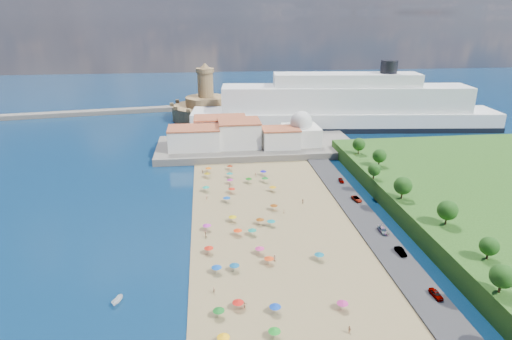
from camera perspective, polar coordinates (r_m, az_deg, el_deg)
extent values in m
plane|color=#071938|center=(128.22, -0.45, -7.29)|extent=(700.00, 700.00, 0.00)
cube|color=#59544C|center=(196.07, 0.07, 3.11)|extent=(90.00, 36.00, 3.00)
cube|color=#59544C|center=(228.51, -6.50, 5.40)|extent=(18.00, 70.00, 2.40)
cube|color=#59544C|center=(289.18, -26.55, 6.56)|extent=(199.03, 34.77, 2.60)
cube|color=silver|center=(189.31, -8.24, 4.16)|extent=(22.00, 14.00, 9.00)
cube|color=silver|center=(191.44, -2.24, 4.85)|extent=(18.00, 16.00, 11.00)
cube|color=silver|center=(190.24, 3.29, 4.27)|extent=(16.00, 12.00, 8.00)
cube|color=silver|center=(202.71, -4.78, 5.53)|extent=(24.00, 14.00, 10.00)
cube|color=silver|center=(195.96, 5.98, 4.67)|extent=(16.00, 16.00, 8.00)
sphere|color=silver|center=(194.44, 6.04, 6.37)|extent=(10.00, 10.00, 10.00)
cylinder|color=silver|center=(193.57, 6.09, 7.46)|extent=(1.20, 1.20, 1.60)
cylinder|color=#9B7B4D|center=(257.02, -6.61, 7.70)|extent=(40.00, 40.00, 8.00)
cylinder|color=#9B7B4D|center=(255.70, -6.67, 9.12)|extent=(24.00, 24.00, 5.00)
cylinder|color=#9B7B4D|center=(254.06, -6.76, 11.22)|extent=(9.00, 9.00, 14.00)
cylinder|color=#9B7B4D|center=(252.92, -6.83, 13.05)|extent=(10.40, 10.40, 2.40)
cone|color=#9B7B4D|center=(252.61, -6.86, 13.66)|extent=(6.00, 6.00, 3.00)
cube|color=black|center=(239.14, 11.54, 5.81)|extent=(166.17, 40.78, 2.65)
cube|color=white|center=(238.30, 11.60, 6.65)|extent=(165.14, 40.28, 9.81)
cube|color=white|center=(235.95, 11.80, 9.35)|extent=(132.15, 32.66, 13.08)
cube|color=white|center=(234.36, 11.97, 11.70)|extent=(77.47, 22.85, 6.54)
cylinder|color=black|center=(239.31, 17.31, 13.00)|extent=(8.72, 8.72, 6.54)
cylinder|color=gray|center=(121.46, -0.51, -8.29)|extent=(0.07, 0.07, 2.00)
cone|color=#0D7F69|center=(121.03, -0.51, -7.91)|extent=(2.50, 2.50, 0.60)
cylinder|color=gray|center=(96.23, 11.44, -17.31)|extent=(0.07, 0.07, 2.00)
cone|color=#B02571|center=(95.69, 11.48, -16.88)|extent=(2.50, 2.50, 0.60)
cylinder|color=gray|center=(156.65, -3.48, -1.53)|extent=(0.07, 0.07, 2.00)
cone|color=#9F2273|center=(156.32, -3.48, -1.22)|extent=(2.50, 2.50, 0.60)
cylinder|color=gray|center=(112.82, 0.50, -10.71)|extent=(0.07, 0.07, 2.00)
cone|color=#C32974|center=(112.36, 0.50, -10.31)|extent=(2.50, 2.50, 0.60)
cylinder|color=gray|center=(106.29, -2.89, -12.87)|extent=(0.07, 0.07, 2.00)
cone|color=#0E5081|center=(105.81, -2.89, -12.46)|extent=(2.50, 2.50, 0.60)
cylinder|color=gray|center=(170.58, -3.51, 0.32)|extent=(0.07, 0.07, 2.00)
cone|color=maroon|center=(170.27, -3.51, 0.61)|extent=(2.50, 2.50, 0.60)
cylinder|color=gray|center=(87.01, -4.36, -21.65)|extent=(0.07, 0.07, 2.00)
cone|color=#FFB30D|center=(86.42, -4.38, -21.20)|extent=(2.50, 2.50, 0.60)
cylinder|color=gray|center=(94.79, -2.40, -17.52)|extent=(0.07, 0.07, 2.00)
cone|color=red|center=(94.24, -2.41, -17.09)|extent=(2.50, 2.50, 0.60)
cylinder|color=gray|center=(148.67, -3.25, -2.76)|extent=(0.07, 0.07, 2.00)
cone|color=#B6210E|center=(148.32, -3.25, -2.44)|extent=(2.50, 2.50, 0.60)
cylinder|color=gray|center=(149.98, 2.24, -2.53)|extent=(0.07, 0.07, 2.00)
cone|color=#C98D0A|center=(149.64, 2.24, -2.21)|extent=(2.50, 2.50, 0.60)
cylinder|color=gray|center=(157.84, 1.20, -1.32)|extent=(0.07, 0.07, 2.00)
cone|color=#12681F|center=(157.51, 1.21, -1.02)|extent=(2.50, 2.50, 0.60)
cylinder|color=gray|center=(163.36, -6.53, -0.69)|extent=(0.07, 0.07, 2.00)
cone|color=#8D750C|center=(163.04, -6.54, -0.40)|extent=(2.50, 2.50, 0.60)
cylinder|color=gray|center=(141.74, -3.93, -3.97)|extent=(0.07, 0.07, 2.00)
cone|color=#0C45A5|center=(141.37, -3.94, -3.64)|extent=(2.50, 2.50, 0.60)
cylinder|color=gray|center=(88.10, 2.47, -20.97)|extent=(0.07, 0.07, 2.00)
cone|color=#17811F|center=(87.51, 2.48, -20.53)|extent=(2.50, 2.50, 0.60)
cylinder|color=gray|center=(150.82, -6.68, -2.52)|extent=(0.07, 0.07, 2.00)
cone|color=#109376|center=(150.48, -6.70, -2.21)|extent=(2.50, 2.50, 0.60)
cylinder|color=gray|center=(105.88, -5.27, -13.08)|extent=(0.07, 0.07, 2.00)
cone|color=#0C45A6|center=(105.39, -5.29, -12.67)|extent=(2.50, 2.50, 0.60)
cylinder|color=gray|center=(136.13, 2.39, -5.00)|extent=(0.07, 0.07, 2.00)
cone|color=#77370A|center=(135.75, 2.40, -4.66)|extent=(2.50, 2.50, 0.60)
cylinder|color=gray|center=(162.70, -3.53, -0.68)|extent=(0.07, 0.07, 2.00)
cone|color=#0D7970|center=(162.38, -3.54, -0.39)|extent=(2.50, 2.50, 0.60)
cylinder|color=gray|center=(126.39, 2.03, -7.09)|extent=(0.07, 0.07, 2.00)
cone|color=#0D787E|center=(125.98, 2.03, -6.73)|extent=(2.50, 2.50, 0.60)
cylinder|color=gray|center=(124.78, -6.56, -7.61)|extent=(0.07, 0.07, 2.00)
cone|color=#B0259B|center=(124.37, -6.57, -7.24)|extent=(2.50, 2.50, 0.60)
cylinder|color=gray|center=(121.44, -2.44, -8.32)|extent=(0.07, 0.07, 2.00)
cone|color=#EC350A|center=(121.01, -2.45, -7.94)|extent=(2.50, 2.50, 0.60)
cylinder|color=gray|center=(92.96, -4.98, -18.47)|extent=(0.07, 0.07, 2.00)
cone|color=#11621B|center=(92.40, -5.00, -18.03)|extent=(2.50, 2.50, 0.60)
cylinder|color=gray|center=(157.25, -0.98, -1.41)|extent=(0.07, 0.07, 2.00)
cone|color=#156712|center=(156.92, -0.99, -1.10)|extent=(2.50, 2.50, 0.60)
cylinder|color=gray|center=(128.99, -3.14, -6.52)|extent=(0.07, 0.07, 2.00)
cone|color=gold|center=(128.59, -3.15, -6.16)|extent=(2.50, 2.50, 0.60)
cylinder|color=gray|center=(108.78, 1.73, -12.00)|extent=(0.07, 0.07, 2.00)
cone|color=red|center=(108.31, 1.74, -11.59)|extent=(2.50, 2.50, 0.60)
cylinder|color=gray|center=(111.47, 8.41, -11.37)|extent=(0.07, 0.07, 2.00)
cone|color=#0D617A|center=(111.01, 8.44, -10.97)|extent=(2.50, 2.50, 0.60)
cylinder|color=gray|center=(113.67, -6.31, -10.58)|extent=(0.07, 0.07, 2.00)
cone|color=red|center=(113.21, -6.33, -10.19)|extent=(2.50, 2.50, 0.60)
cylinder|color=gray|center=(93.69, 2.57, -18.04)|extent=(0.07, 0.07, 2.00)
cone|color=#0D39AC|center=(93.14, 2.58, -17.61)|extent=(2.50, 2.50, 0.60)
cylinder|color=gray|center=(164.56, 0.98, -0.40)|extent=(0.07, 0.07, 2.00)
cone|color=#140DAA|center=(164.25, 0.99, -0.11)|extent=(2.50, 2.50, 0.60)
cylinder|color=gray|center=(169.01, -6.36, 0.04)|extent=(0.07, 0.07, 2.00)
cone|color=#D25B09|center=(168.70, -6.37, 0.33)|extent=(2.50, 2.50, 0.60)
cylinder|color=gray|center=(127.23, 0.53, -6.89)|extent=(0.07, 0.07, 2.00)
cone|color=#7D3B0B|center=(126.82, 0.54, -6.52)|extent=(2.50, 2.50, 0.60)
imported|color=tan|center=(99.53, -5.63, -15.64)|extent=(0.62, 0.73, 1.69)
imported|color=tan|center=(153.29, -3.45, -2.08)|extent=(1.03, 0.92, 1.77)
imported|color=tan|center=(121.06, -6.77, -8.59)|extent=(1.01, 1.11, 1.85)
imported|color=tan|center=(133.84, 3.76, -5.58)|extent=(0.50, 0.66, 1.64)
imported|color=tan|center=(141.24, 6.26, -4.20)|extent=(0.66, 1.63, 1.71)
imported|color=tan|center=(90.95, 12.36, -20.05)|extent=(0.70, 1.12, 1.78)
imported|color=tan|center=(163.53, -0.04, -0.60)|extent=(1.08, 0.63, 1.65)
imported|color=tan|center=(144.18, -6.63, -3.66)|extent=(1.31, 1.35, 1.85)
imported|color=tan|center=(94.76, -1.51, -17.61)|extent=(1.31, 1.66, 1.76)
imported|color=tan|center=(110.22, 2.51, -11.61)|extent=(0.82, 1.00, 1.76)
imported|color=tan|center=(167.94, -7.14, -0.18)|extent=(1.01, 1.02, 1.73)
imported|color=white|center=(101.27, -17.99, -16.24)|extent=(2.65, 3.84, 1.39)
imported|color=gray|center=(105.13, 22.88, -14.99)|extent=(1.92, 4.15, 1.38)
imported|color=gray|center=(127.32, 16.58, -7.72)|extent=(2.00, 4.75, 1.37)
imported|color=gray|center=(118.27, 18.72, -10.23)|extent=(1.80, 4.43, 1.43)
imported|color=gray|center=(160.22, 11.30, -1.36)|extent=(1.93, 3.99, 1.31)
imported|color=gray|center=(145.68, 13.27, -3.76)|extent=(2.76, 4.94, 1.30)
cylinder|color=#382314|center=(102.05, 29.77, -13.33)|extent=(0.50, 0.50, 2.74)
sphere|color=#14380F|center=(100.81, 30.02, -12.15)|extent=(4.93, 4.93, 4.93)
cylinder|color=#382314|center=(113.09, 28.49, -9.86)|extent=(0.50, 0.50, 2.43)
sphere|color=#14380F|center=(112.10, 28.67, -8.89)|extent=(4.37, 4.37, 4.37)
cylinder|color=#382314|center=(125.46, 24.02, -6.02)|extent=(0.50, 0.50, 2.98)
sphere|color=#14380F|center=(124.37, 24.19, -4.91)|extent=(5.37, 5.37, 5.37)
cylinder|color=#382314|center=(137.39, 18.88, -3.03)|extent=(0.50, 0.50, 3.06)
sphere|color=#14380F|center=(136.38, 19.01, -1.97)|extent=(5.51, 5.51, 5.51)
cylinder|color=#382314|center=(150.81, 15.41, -0.71)|extent=(0.50, 0.50, 2.41)
sphere|color=#14380F|center=(150.08, 15.49, 0.06)|extent=(4.34, 4.34, 4.34)
cylinder|color=#382314|center=(164.04, 16.07, 1.00)|extent=(0.50, 0.50, 2.82)
sphere|color=#14380F|center=(163.26, 16.15, 1.84)|extent=(5.07, 5.07, 5.07)
cylinder|color=#382314|center=(176.34, 13.49, 2.57)|extent=(0.50, 0.50, 2.81)
sphere|color=#14380F|center=(175.61, 13.56, 3.36)|extent=(5.06, 5.06, 5.06)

